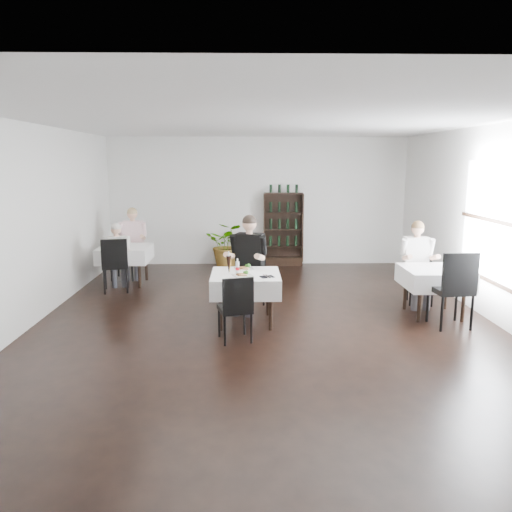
{
  "coord_description": "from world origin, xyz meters",
  "views": [
    {
      "loc": [
        -0.31,
        -7.34,
        2.43
      ],
      "look_at": [
        -0.14,
        0.2,
        1.0
      ],
      "focal_mm": 35.0,
      "sensor_mm": 36.0,
      "label": 1
    }
  ],
  "objects_px": {
    "wine_shelf": "(283,230)",
    "main_table": "(246,283)",
    "diner_main": "(248,256)",
    "potted_tree": "(228,244)"
  },
  "relations": [
    {
      "from": "main_table",
      "to": "wine_shelf",
      "type": "bearing_deg",
      "value": 78.22
    },
    {
      "from": "wine_shelf",
      "to": "potted_tree",
      "type": "relative_size",
      "value": 1.68
    },
    {
      "from": "wine_shelf",
      "to": "diner_main",
      "type": "xyz_separation_m",
      "value": [
        -0.86,
        -3.71,
        0.08
      ]
    },
    {
      "from": "potted_tree",
      "to": "diner_main",
      "type": "xyz_separation_m",
      "value": [
        0.45,
        -3.6,
        0.4
      ]
    },
    {
      "from": "wine_shelf",
      "to": "main_table",
      "type": "distance_m",
      "value": 4.41
    },
    {
      "from": "wine_shelf",
      "to": "diner_main",
      "type": "distance_m",
      "value": 3.81
    },
    {
      "from": "wine_shelf",
      "to": "potted_tree",
      "type": "bearing_deg",
      "value": -175.01
    },
    {
      "from": "diner_main",
      "to": "wine_shelf",
      "type": "bearing_deg",
      "value": 77.0
    },
    {
      "from": "wine_shelf",
      "to": "main_table",
      "type": "xyz_separation_m",
      "value": [
        -0.9,
        -4.31,
        -0.23
      ]
    },
    {
      "from": "main_table",
      "to": "diner_main",
      "type": "distance_m",
      "value": 0.68
    }
  ]
}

